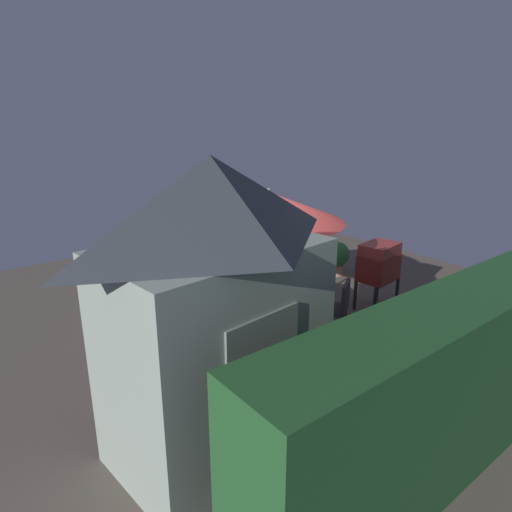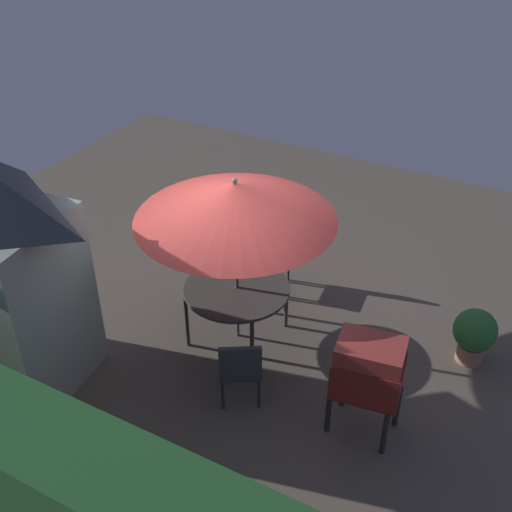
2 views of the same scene
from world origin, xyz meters
name	(u,v)px [view 1 (image 1 of 2)]	position (x,y,z in m)	size (l,w,h in m)	color
ground_plane	(255,323)	(0.00, 0.00, 0.00)	(11.00, 11.00, 0.00)	brown
hedge_backdrop	(470,368)	(0.00, 3.50, 0.87)	(5.65, 0.75, 1.73)	#1E4C23
garden_shed	(215,311)	(2.04, 1.99, 1.51)	(2.25, 1.58, 2.96)	gray
patio_table	(268,284)	(-0.12, 0.17, 0.71)	(1.30, 1.30, 0.77)	#47423D
patio_umbrella	(268,207)	(-0.12, 0.17, 1.96)	(2.32, 2.32, 2.25)	#4C4C51
bbq_grill	(379,263)	(-2.04, 0.85, 0.85)	(0.77, 0.60, 1.20)	maroon
chair_near_shed	(337,305)	(-0.70, 1.12, 0.52)	(0.63, 0.64, 0.90)	#38383D
chair_far_side	(219,277)	(0.01, -1.04, 0.52)	(0.51, 0.51, 0.90)	#38383D
potted_plant_by_shed	(337,256)	(-2.82, -0.78, 0.41)	(0.52, 0.52, 0.73)	#936651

